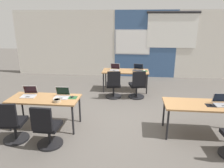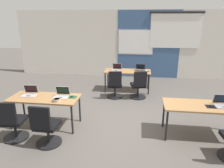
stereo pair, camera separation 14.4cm
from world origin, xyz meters
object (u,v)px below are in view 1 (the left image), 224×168
(mouse_near_left_inner, at_px, (72,97))
(snack_bowl, at_px, (57,100))
(mouse_near_right_end, at_px, (211,105))
(mouse_far_right, at_px, (144,70))
(chair_near_left_inner, at_px, (47,130))
(chair_near_left_end, at_px, (13,125))
(desk_near_right, at_px, (202,107))
(laptop_far_left, at_px, (115,69))
(laptop_near_left_inner, at_px, (62,95))
(laptop_near_left_end, at_px, (29,94))
(laptop_near_right_end, at_px, (222,102))
(desk_near_left, at_px, (44,100))
(chair_far_right, at_px, (137,87))
(laptop_far_right, at_px, (138,69))
(chair_far_left, at_px, (114,87))
(desk_far_center, at_px, (126,72))

(mouse_near_left_inner, xyz_separation_m, snack_bowl, (-0.25, -0.28, 0.01))
(mouse_near_right_end, bearing_deg, mouse_far_right, 113.80)
(chair_near_left_inner, relative_size, chair_near_left_end, 1.00)
(chair_near_left_end, relative_size, snack_bowl, 5.18)
(desk_near_right, xyz_separation_m, laptop_far_left, (-2.13, 2.83, 0.11))
(laptop_near_left_inner, height_order, laptop_near_left_end, laptop_near_left_inner)
(chair_near_left_end, distance_m, laptop_near_right_end, 4.38)
(desk_near_left, distance_m, chair_far_right, 3.01)
(mouse_near_left_inner, bearing_deg, laptop_far_right, 61.11)
(laptop_far_left, distance_m, laptop_near_right_end, 3.79)
(laptop_far_left, relative_size, laptop_near_right_end, 1.03)
(desk_near_right, bearing_deg, mouse_near_left_inner, 178.29)
(desk_near_right, bearing_deg, chair_far_right, 122.89)
(chair_near_left_inner, xyz_separation_m, chair_near_left_end, (-0.77, 0.10, 0.00))
(laptop_near_right_end, bearing_deg, chair_far_left, 136.70)
(chair_near_left_end, distance_m, mouse_far_right, 4.51)
(mouse_near_left_inner, xyz_separation_m, laptop_far_left, (0.73, 2.75, 0.03))
(laptop_far_left, height_order, chair_far_left, laptop_far_left)
(laptop_far_right, bearing_deg, desk_far_center, -158.49)
(desk_near_right, relative_size, laptop_near_left_end, 4.48)
(mouse_far_right, distance_m, snack_bowl, 3.62)
(desk_far_center, relative_size, mouse_near_right_end, 15.63)
(desk_far_center, distance_m, laptop_far_right, 0.45)
(chair_far_left, xyz_separation_m, laptop_near_right_end, (2.49, -2.00, 0.39))
(laptop_near_left_inner, xyz_separation_m, mouse_near_left_inner, (0.24, 0.00, -0.03))
(mouse_far_right, distance_m, chair_far_right, 0.85)
(desk_far_center, distance_m, mouse_near_left_inner, 2.94)
(chair_near_left_end, bearing_deg, chair_near_left_inner, 166.72)
(laptop_near_right_end, bearing_deg, chair_near_left_inner, -171.53)
(mouse_near_left_inner, distance_m, laptop_far_right, 3.20)
(mouse_near_right_end, bearing_deg, desk_near_right, 160.44)
(desk_near_left, xyz_separation_m, laptop_far_left, (1.37, 2.83, 0.11))
(chair_near_left_inner, distance_m, snack_bowl, 0.71)
(chair_far_left, distance_m, laptop_near_right_end, 3.22)
(laptop_far_left, bearing_deg, snack_bowl, -101.60)
(chair_far_left, bearing_deg, mouse_near_right_end, 129.23)
(desk_near_left, distance_m, snack_bowl, 0.44)
(desk_far_center, xyz_separation_m, mouse_far_right, (0.65, 0.01, 0.08))
(chair_far_right, bearing_deg, chair_far_left, -9.04)
(desk_near_right, height_order, laptop_near_left_inner, laptop_near_left_inner)
(snack_bowl, bearing_deg, chair_far_left, 65.12)
(chair_near_left_inner, bearing_deg, desk_near_right, -163.65)
(desk_near_right, distance_m, mouse_far_right, 3.02)
(mouse_far_right, xyz_separation_m, laptop_near_right_end, (1.50, -2.80, 0.03))
(laptop_near_left_inner, relative_size, mouse_far_right, 2.94)
(chair_near_left_inner, relative_size, chair_far_left, 1.00)
(laptop_near_left_end, distance_m, laptop_near_right_end, 4.30)
(laptop_near_right_end, height_order, snack_bowl, laptop_near_right_end)
(laptop_near_left_end, bearing_deg, desk_far_center, 46.01)
(mouse_far_right, relative_size, snack_bowl, 0.64)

